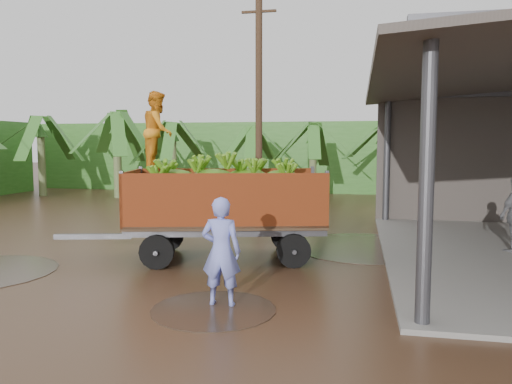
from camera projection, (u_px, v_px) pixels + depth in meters
ground at (159, 253)px, 11.38m from camera, size 100.00×100.00×0.00m
hedge_north at (238, 156)px, 27.21m from camera, size 22.00×3.00×3.60m
banana_trailer at (223, 200)px, 10.73m from camera, size 5.81×2.91×3.63m
man_blue at (221, 251)px, 7.60m from camera, size 0.62×0.42×1.68m
utility_pole at (259, 105)px, 17.24m from camera, size 1.20×0.24×7.53m
banana_plants at (82, 160)px, 18.56m from camera, size 25.05×20.99×4.24m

